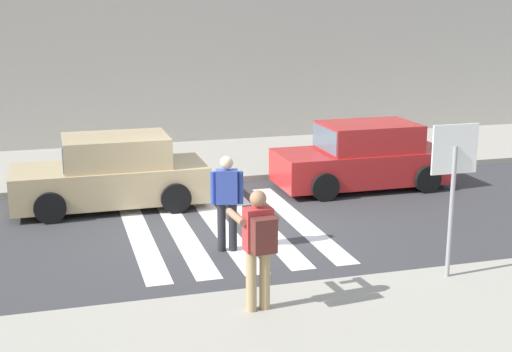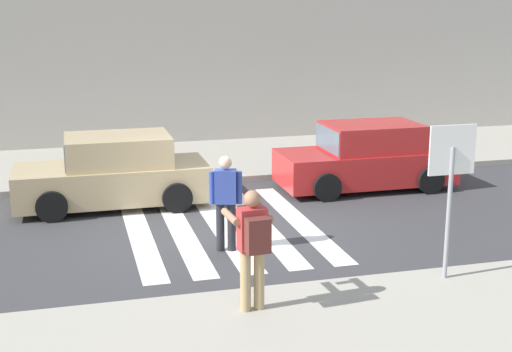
{
  "view_description": "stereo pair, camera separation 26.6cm",
  "coord_description": "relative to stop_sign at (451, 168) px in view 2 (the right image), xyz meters",
  "views": [
    {
      "loc": [
        -3.05,
        -12.84,
        4.35
      ],
      "look_at": [
        0.6,
        -0.2,
        1.1
      ],
      "focal_mm": 50.0,
      "sensor_mm": 36.0,
      "label": 1
    },
    {
      "loc": [
        -2.8,
        -12.91,
        4.35
      ],
      "look_at": [
        0.6,
        -0.2,
        1.1
      ],
      "focal_mm": 50.0,
      "sensor_mm": 36.0,
      "label": 2
    }
  ],
  "objects": [
    {
      "name": "sidewalk_far",
      "position": [
        -2.74,
        9.58,
        -1.82
      ],
      "size": [
        60.0,
        4.8,
        0.14
      ],
      "primitive_type": "cube",
      "color": "#9E998C",
      "rests_on": "ground"
    },
    {
      "name": "crosswalk_stripe_1",
      "position": [
        -3.54,
        3.78,
        -1.89
      ],
      "size": [
        0.44,
        5.2,
        0.01
      ],
      "primitive_type": "cube",
      "color": "silver",
      "rests_on": "ground"
    },
    {
      "name": "pedestrian_crossing",
      "position": [
        -2.94,
        2.47,
        -0.92
      ],
      "size": [
        0.56,
        0.33,
        1.72
      ],
      "color": "#232328",
      "rests_on": "ground"
    },
    {
      "name": "crosswalk_stripe_3",
      "position": [
        -1.94,
        3.78,
        -1.89
      ],
      "size": [
        0.44,
        5.2,
        0.01
      ],
      "primitive_type": "cube",
      "color": "silver",
      "rests_on": "ground"
    },
    {
      "name": "crosswalk_stripe_2",
      "position": [
        -2.74,
        3.78,
        -1.89
      ],
      "size": [
        0.44,
        5.2,
        0.01
      ],
      "primitive_type": "cube",
      "color": "silver",
      "rests_on": "ground"
    },
    {
      "name": "crosswalk_stripe_4",
      "position": [
        -1.14,
        3.78,
        -1.89
      ],
      "size": [
        0.44,
        5.2,
        0.01
      ],
      "primitive_type": "cube",
      "color": "silver",
      "rests_on": "ground"
    },
    {
      "name": "stop_sign",
      "position": [
        0.0,
        0.0,
        0.0
      ],
      "size": [
        0.76,
        0.08,
        2.41
      ],
      "color": "gray",
      "rests_on": "sidewalk_near"
    },
    {
      "name": "parked_car_tan",
      "position": [
        -4.65,
        5.88,
        -1.17
      ],
      "size": [
        4.1,
        1.92,
        1.55
      ],
      "color": "tan",
      "rests_on": "ground"
    },
    {
      "name": "photographer_with_backpack",
      "position": [
        -3.2,
        -0.41,
        -0.73
      ],
      "size": [
        0.62,
        0.87,
        1.72
      ],
      "color": "tan",
      "rests_on": "sidewalk_near"
    },
    {
      "name": "building_facade_far",
      "position": [
        -2.74,
        13.98,
        1.46
      ],
      "size": [
        56.0,
        4.0,
        6.72
      ],
      "primitive_type": "cube",
      "color": "#ADA89E",
      "rests_on": "ground"
    },
    {
      "name": "ground_plane",
      "position": [
        -2.74,
        3.58,
        -1.89
      ],
      "size": [
        120.0,
        120.0,
        0.0
      ],
      "primitive_type": "plane",
      "color": "#38383A"
    },
    {
      "name": "crosswalk_stripe_0",
      "position": [
        -4.34,
        3.78,
        -1.89
      ],
      "size": [
        0.44,
        5.2,
        0.01
      ],
      "primitive_type": "cube",
      "color": "silver",
      "rests_on": "ground"
    },
    {
      "name": "parked_car_red",
      "position": [
        1.24,
        5.88,
        -1.17
      ],
      "size": [
        4.1,
        1.92,
        1.55
      ],
      "color": "red",
      "rests_on": "ground"
    }
  ]
}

